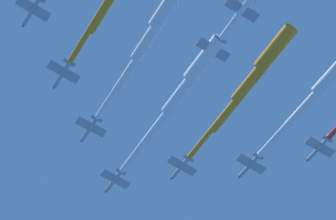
{
  "coord_description": "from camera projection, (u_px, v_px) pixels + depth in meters",
  "views": [
    {
      "loc": [
        96.47,
        -76.92,
        -3.97
      ],
      "look_at": [
        0.0,
        0.0,
        152.25
      ],
      "focal_mm": 83.52,
      "sensor_mm": 36.0,
      "label": 1
    }
  ],
  "objects": [
    {
      "name": "jet_starboard_inner",
      "position": [
        250.0,
        81.0,
        195.93
      ],
      "size": [
        57.18,
        13.87,
        4.02
      ],
      "color": "#9EA3AD"
    },
    {
      "name": "jet_starboard_mid",
      "position": [
        334.0,
        71.0,
        189.85
      ],
      "size": [
        60.62,
        13.8,
        3.95
      ],
      "color": "#9EA3AD"
    },
    {
      "name": "jet_port_inner",
      "position": [
        147.0,
        41.0,
        187.99
      ],
      "size": [
        53.64,
        14.11,
        3.88
      ],
      "color": "#9EA3AD"
    },
    {
      "name": "jet_lead",
      "position": [
        180.0,
        93.0,
        196.56
      ],
      "size": [
        59.35,
        13.9,
        3.92
      ],
      "color": "#9EA3AD"
    }
  ]
}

